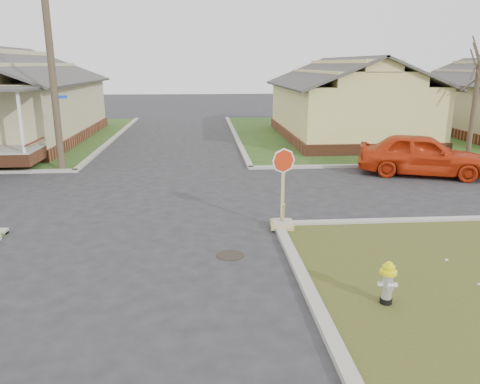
{
  "coord_description": "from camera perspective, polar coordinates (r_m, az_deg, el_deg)",
  "views": [
    {
      "loc": [
        1.63,
        -10.48,
        4.26
      ],
      "look_at": [
        2.54,
        1.0,
        1.1
      ],
      "focal_mm": 35.0,
      "sensor_mm": 36.0,
      "label": 1
    }
  ],
  "objects": [
    {
      "name": "ground",
      "position": [
        11.43,
        -12.51,
        -6.93
      ],
      "size": [
        120.0,
        120.0,
        0.0
      ],
      "primitive_type": "plane",
      "color": "#262528",
      "rests_on": "ground"
    },
    {
      "name": "curbs",
      "position": [
        16.13,
        -10.19,
        -0.21
      ],
      "size": [
        80.0,
        40.0,
        0.12
      ],
      "primitive_type": null,
      "color": "#A3A093",
      "rests_on": "ground"
    },
    {
      "name": "manhole",
      "position": [
        10.86,
        -1.19,
        -7.71
      ],
      "size": [
        0.64,
        0.64,
        0.01
      ],
      "primitive_type": "cylinder",
      "color": "black",
      "rests_on": "ground"
    },
    {
      "name": "side_house_yellow",
      "position": [
        28.32,
        12.88,
        10.77
      ],
      "size": [
        7.6,
        11.6,
        4.7
      ],
      "color": "brown",
      "rests_on": "ground"
    },
    {
      "name": "utility_pole",
      "position": [
        20.24,
        -22.13,
        15.4
      ],
      "size": [
        1.8,
        0.28,
        9.0
      ],
      "color": "#493A2A",
      "rests_on": "ground"
    },
    {
      "name": "tree_mid_right",
      "position": [
        24.19,
        26.56,
        8.75
      ],
      "size": [
        0.22,
        0.22,
        4.2
      ],
      "primitive_type": "cylinder",
      "color": "#493A2A",
      "rests_on": "verge_far_right"
    },
    {
      "name": "fire_hydrant",
      "position": [
        8.96,
        17.56,
        -10.24
      ],
      "size": [
        0.31,
        0.31,
        0.82
      ],
      "rotation": [
        0.0,
        0.0,
        -0.22
      ],
      "color": "black",
      "rests_on": "ground"
    },
    {
      "name": "stop_sign",
      "position": [
        12.41,
        5.17,
        -2.29
      ],
      "size": [
        0.61,
        0.59,
        2.14
      ],
      "rotation": [
        0.0,
        0.0,
        -0.09
      ],
      "color": "tan",
      "rests_on": "ground"
    },
    {
      "name": "red_sedan",
      "position": [
        19.75,
        21.31,
        4.28
      ],
      "size": [
        5.22,
        3.49,
        1.65
      ],
      "primitive_type": "imported",
      "rotation": [
        0.0,
        0.0,
        1.22
      ],
      "color": "red",
      "rests_on": "ground"
    }
  ]
}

